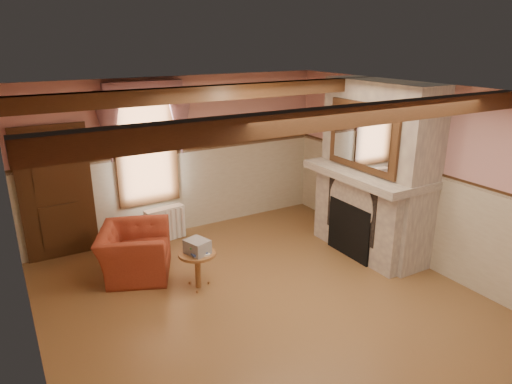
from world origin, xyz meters
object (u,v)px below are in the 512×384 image
bowl (366,167)px  oil_lamp (346,154)px  radiator (165,224)px  mantel_clock (338,154)px  side_table (198,270)px  armchair (135,252)px

bowl → oil_lamp: 0.50m
radiator → oil_lamp: oil_lamp is taller
mantel_clock → oil_lamp: (0.00, -0.21, 0.04)m
bowl → radiator: bearing=142.8°
radiator → bowl: bearing=-44.3°
bowl → side_table: bearing=175.0°
bowl → armchair: bearing=162.6°
side_table → bowl: size_ratio=1.71×
armchair → radiator: 1.25m
side_table → bowl: bearing=-5.0°
armchair → oil_lamp: (3.50, -0.61, 1.20)m
mantel_clock → oil_lamp: bearing=-90.0°
radiator → armchair: bearing=-137.7°
armchair → side_table: bearing=-119.2°
radiator → oil_lamp: bearing=-37.2°
armchair → mantel_clock: 3.71m
mantel_clock → oil_lamp: oil_lamp is taller
mantel_clock → armchair: bearing=173.5°
bowl → mantel_clock: (0.00, 0.70, 0.06)m
bowl → mantel_clock: mantel_clock is taller
bowl → mantel_clock: 0.70m
armchair → bowl: (3.50, -1.10, 1.09)m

